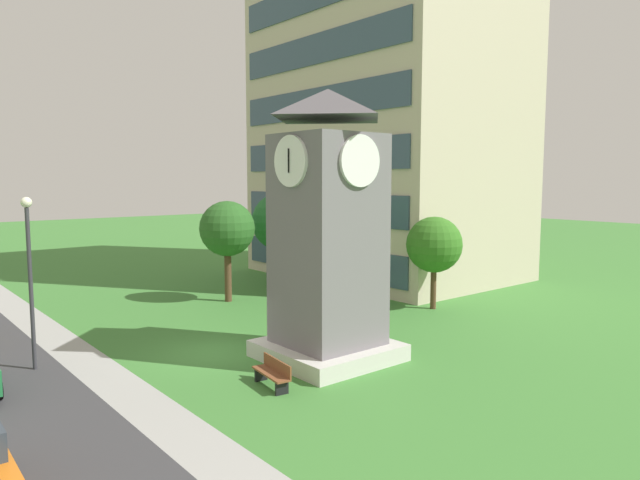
{
  "coord_description": "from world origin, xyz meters",
  "views": [
    {
      "loc": [
        19.0,
        -10.41,
        6.56
      ],
      "look_at": [
        1.65,
        3.91,
        4.18
      ],
      "focal_mm": 32.31,
      "sensor_mm": 36.0,
      "label": 1
    }
  ],
  "objects_px": {
    "clock_tower": "(328,242)",
    "street_lamp": "(30,264)",
    "tree_near_tower": "(227,229)",
    "tree_by_building": "(434,245)",
    "tree_streetside": "(281,222)",
    "park_bench": "(273,373)"
  },
  "relations": [
    {
      "from": "street_lamp",
      "to": "tree_by_building",
      "type": "relative_size",
      "value": 1.27
    },
    {
      "from": "clock_tower",
      "to": "street_lamp",
      "type": "distance_m",
      "value": 10.26
    },
    {
      "from": "clock_tower",
      "to": "street_lamp",
      "type": "bearing_deg",
      "value": -122.75
    },
    {
      "from": "tree_by_building",
      "to": "tree_streetside",
      "type": "bearing_deg",
      "value": -161.1
    },
    {
      "from": "clock_tower",
      "to": "tree_by_building",
      "type": "bearing_deg",
      "value": 106.59
    },
    {
      "from": "clock_tower",
      "to": "tree_near_tower",
      "type": "xyz_separation_m",
      "value": [
        -11.0,
        2.31,
        -0.41
      ]
    },
    {
      "from": "clock_tower",
      "to": "tree_near_tower",
      "type": "bearing_deg",
      "value": 168.15
    },
    {
      "from": "street_lamp",
      "to": "tree_by_building",
      "type": "xyz_separation_m",
      "value": [
        2.74,
        18.03,
        -0.42
      ]
    },
    {
      "from": "street_lamp",
      "to": "tree_near_tower",
      "type": "distance_m",
      "value": 12.21
    },
    {
      "from": "clock_tower",
      "to": "tree_near_tower",
      "type": "height_order",
      "value": "clock_tower"
    },
    {
      "from": "tree_streetside",
      "to": "tree_by_building",
      "type": "bearing_deg",
      "value": 18.9
    },
    {
      "from": "tree_streetside",
      "to": "park_bench",
      "type": "bearing_deg",
      "value": -36.61
    },
    {
      "from": "tree_near_tower",
      "to": "clock_tower",
      "type": "bearing_deg",
      "value": -11.85
    },
    {
      "from": "clock_tower",
      "to": "street_lamp",
      "type": "relative_size",
      "value": 1.63
    },
    {
      "from": "street_lamp",
      "to": "tree_by_building",
      "type": "distance_m",
      "value": 18.24
    },
    {
      "from": "park_bench",
      "to": "tree_near_tower",
      "type": "bearing_deg",
      "value": 155.45
    },
    {
      "from": "street_lamp",
      "to": "tree_by_building",
      "type": "height_order",
      "value": "street_lamp"
    },
    {
      "from": "park_bench",
      "to": "tree_near_tower",
      "type": "relative_size",
      "value": 0.34
    },
    {
      "from": "park_bench",
      "to": "tree_by_building",
      "type": "bearing_deg",
      "value": 107.31
    },
    {
      "from": "tree_near_tower",
      "to": "tree_by_building",
      "type": "height_order",
      "value": "tree_near_tower"
    },
    {
      "from": "clock_tower",
      "to": "street_lamp",
      "type": "height_order",
      "value": "clock_tower"
    },
    {
      "from": "park_bench",
      "to": "tree_streetside",
      "type": "distance_m",
      "value": 16.47
    }
  ]
}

